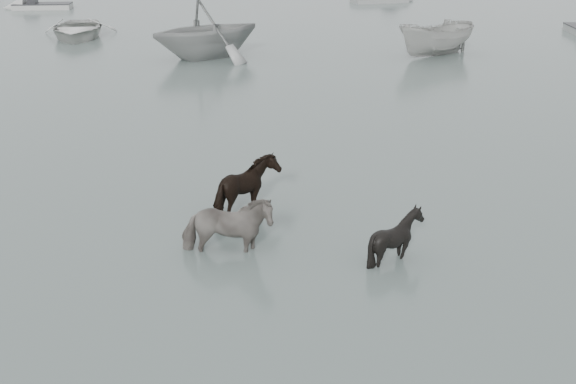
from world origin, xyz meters
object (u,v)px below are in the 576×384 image
object	(u,v)px
pony_pinto	(227,217)
pony_black	(397,230)
pony_dark	(248,181)
rowboat_lead	(76,27)

from	to	relation	value
pony_pinto	pony_black	world-z (taller)	pony_pinto
pony_dark	pony_black	size ratio (longest dim) A/B	1.16
pony_dark	rowboat_lead	bearing A→B (deg)	37.48
pony_pinto	pony_black	xyz separation A→B (m)	(3.04, 0.76, -0.15)
pony_dark	pony_black	bearing A→B (deg)	-114.95
pony_black	rowboat_lead	distance (m)	28.90
pony_pinto	rowboat_lead	bearing A→B (deg)	20.25
pony_dark	rowboat_lead	size ratio (longest dim) A/B	0.26
rowboat_lead	pony_pinto	bearing A→B (deg)	-77.37
pony_black	pony_dark	bearing A→B (deg)	56.44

